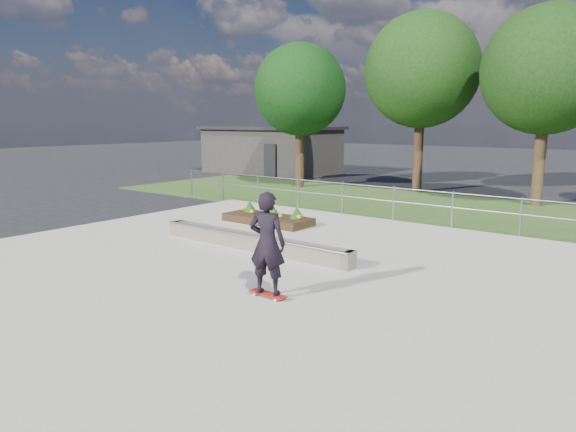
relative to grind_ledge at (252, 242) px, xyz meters
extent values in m
plane|color=black|center=(1.06, -1.60, -0.26)|extent=(120.00, 120.00, 0.00)
cube|color=#315020|center=(1.06, 9.40, -0.25)|extent=(30.00, 8.00, 0.02)
cube|color=#AEAA9B|center=(1.06, -1.60, -0.23)|extent=(15.00, 15.00, 0.06)
cylinder|color=gray|center=(-8.94, 5.90, 0.34)|extent=(0.06, 0.06, 1.20)
cylinder|color=gray|center=(-6.94, 5.90, 0.34)|extent=(0.06, 0.06, 1.20)
cylinder|color=gray|center=(-4.94, 5.90, 0.34)|extent=(0.06, 0.06, 1.20)
cylinder|color=gray|center=(-2.94, 5.90, 0.34)|extent=(0.06, 0.06, 1.20)
cylinder|color=gray|center=(-0.94, 5.90, 0.34)|extent=(0.06, 0.06, 1.20)
cylinder|color=#9799A0|center=(1.06, 5.90, 0.34)|extent=(0.06, 0.06, 1.20)
cylinder|color=#969A9F|center=(3.06, 5.90, 0.34)|extent=(0.06, 0.06, 1.20)
cylinder|color=gray|center=(5.06, 5.90, 0.34)|extent=(0.06, 0.06, 1.20)
cylinder|color=gray|center=(1.06, 5.90, 0.89)|extent=(20.00, 0.04, 0.04)
cylinder|color=#95999D|center=(1.06, 5.90, 0.44)|extent=(20.00, 0.04, 0.04)
cube|color=#2B2826|center=(-12.94, 16.40, 1.14)|extent=(8.00, 5.00, 2.80)
cube|color=black|center=(-12.94, 16.40, 2.64)|extent=(8.40, 5.40, 0.20)
cube|color=black|center=(-10.94, 13.85, 0.74)|extent=(0.90, 0.10, 2.00)
cylinder|color=#332214|center=(-6.94, 11.40, 1.20)|extent=(0.44, 0.44, 2.93)
sphere|color=black|center=(-6.94, 11.40, 4.61)|extent=(4.55, 4.55, 4.55)
cylinder|color=black|center=(-1.44, 13.40, 1.42)|extent=(0.44, 0.44, 3.38)
sphere|color=black|center=(-1.44, 13.40, 5.36)|extent=(5.25, 5.25, 5.25)
cylinder|color=#372516|center=(4.06, 12.40, 1.31)|extent=(0.44, 0.44, 3.15)
sphere|color=black|center=(4.06, 12.40, 4.99)|extent=(4.90, 4.90, 4.90)
cube|color=#685D4D|center=(0.00, 0.00, 0.00)|extent=(6.00, 0.40, 0.40)
cylinder|color=gray|center=(0.00, -0.20, 0.20)|extent=(6.00, 0.06, 0.06)
cube|color=#685C4D|center=(-2.90, 0.00, 0.00)|extent=(0.15, 0.42, 0.40)
cube|color=brown|center=(2.90, 0.00, 0.00)|extent=(0.15, 0.42, 0.40)
cube|color=black|center=(-1.92, 2.91, -0.08)|extent=(3.00, 1.20, 0.25)
sphere|color=gold|center=(-3.12, 3.01, 0.13)|extent=(0.14, 0.14, 0.14)
sphere|color=gold|center=(-2.52, 2.81, 0.13)|extent=(0.14, 0.14, 0.14)
sphere|color=yellow|center=(-1.92, 3.01, 0.13)|extent=(0.14, 0.14, 0.14)
sphere|color=gold|center=(-1.32, 2.81, 0.13)|extent=(0.14, 0.14, 0.14)
sphere|color=yellow|center=(-0.72, 3.01, 0.13)|extent=(0.14, 0.14, 0.14)
cone|color=#194513|center=(-2.92, 3.16, 0.23)|extent=(0.44, 0.44, 0.36)
cone|color=#1F4915|center=(-1.92, 3.16, 0.23)|extent=(0.44, 0.44, 0.36)
cone|color=#184614|center=(-0.92, 3.16, 0.23)|extent=(0.44, 0.44, 0.36)
cylinder|color=silver|center=(2.43, -2.65, -0.18)|extent=(0.05, 0.03, 0.05)
cylinder|color=silver|center=(2.43, -2.47, -0.18)|extent=(0.05, 0.03, 0.05)
cylinder|color=white|center=(2.95, -2.65, -0.18)|extent=(0.05, 0.03, 0.05)
cylinder|color=white|center=(2.95, -2.47, -0.18)|extent=(0.05, 0.03, 0.05)
cylinder|color=gray|center=(2.43, -2.56, -0.15)|extent=(0.02, 0.18, 0.02)
cylinder|color=#949499|center=(2.95, -2.56, -0.15)|extent=(0.02, 0.18, 0.02)
cube|color=#A31D14|center=(2.69, -2.56, -0.13)|extent=(0.80, 0.21, 0.02)
imported|color=black|center=(2.69, -2.56, 0.85)|extent=(0.81, 0.65, 1.94)
camera|label=1|loc=(8.66, -9.61, 3.07)|focal=32.00mm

